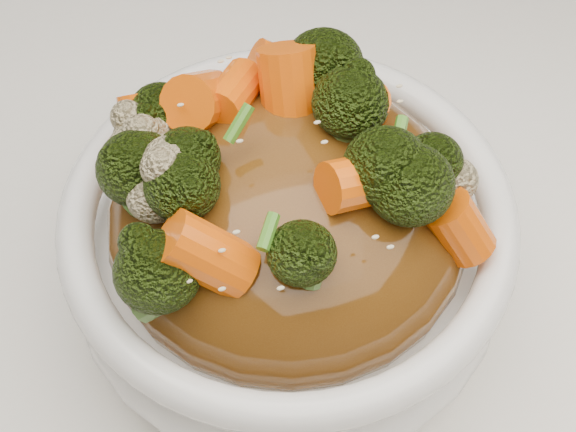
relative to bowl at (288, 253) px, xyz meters
name	(u,v)px	position (x,y,z in m)	size (l,w,h in m)	color
tablecloth	(352,322)	(0.03, -0.02, -0.06)	(1.20, 0.80, 0.04)	white
bowl	(288,253)	(0.00, 0.00, 0.00)	(0.23, 0.23, 0.09)	white
sauce_base	(288,220)	(0.00, 0.00, 0.03)	(0.18, 0.18, 0.10)	#56310E
carrots	(288,134)	(0.00, 0.00, 0.10)	(0.18, 0.18, 0.05)	#FF6308
broccoli	(288,135)	(0.00, 0.00, 0.10)	(0.18, 0.18, 0.05)	black
cauliflower	(288,138)	(0.00, 0.00, 0.09)	(0.18, 0.18, 0.04)	tan
scallions	(288,132)	(0.00, 0.00, 0.10)	(0.14, 0.14, 0.02)	#407F1D
sesame_seeds	(288,132)	(0.00, 0.00, 0.10)	(0.16, 0.16, 0.01)	beige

